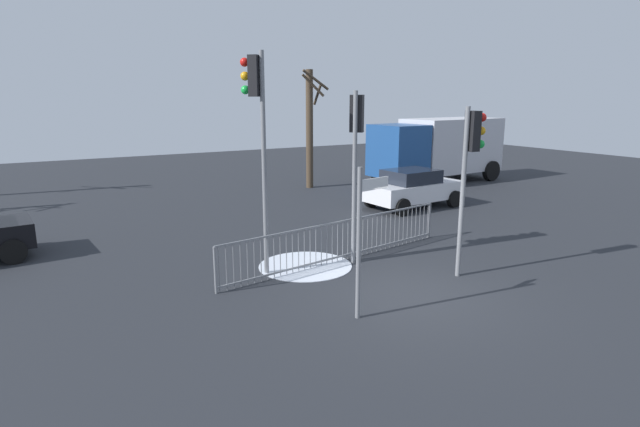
{
  "coord_description": "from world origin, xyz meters",
  "views": [
    {
      "loc": [
        -6.84,
        -7.87,
        4.18
      ],
      "look_at": [
        -0.89,
        2.33,
        1.45
      ],
      "focal_mm": 28.58,
      "sensor_mm": 36.0,
      "label": 1
    }
  ],
  "objects_px": {
    "traffic_light_foreground_left": "(257,115)",
    "bare_tree_centre": "(310,126)",
    "traffic_light_mid_right": "(356,138)",
    "traffic_light_mid_left": "(470,154)",
    "car_white_near": "(413,188)",
    "delivery_truck": "(438,147)",
    "direction_sign_post": "(361,235)"
  },
  "relations": [
    {
      "from": "direction_sign_post",
      "to": "car_white_near",
      "type": "distance_m",
      "value": 10.38
    },
    {
      "from": "traffic_light_mid_left",
      "to": "direction_sign_post",
      "type": "xyz_separation_m",
      "value": [
        -3.48,
        -0.73,
        -1.26
      ]
    },
    {
      "from": "direction_sign_post",
      "to": "car_white_near",
      "type": "xyz_separation_m",
      "value": [
        7.41,
        7.21,
        -0.88
      ]
    },
    {
      "from": "car_white_near",
      "to": "bare_tree_centre",
      "type": "relative_size",
      "value": 0.73
    },
    {
      "from": "traffic_light_foreground_left",
      "to": "traffic_light_mid_right",
      "type": "height_order",
      "value": "traffic_light_foreground_left"
    },
    {
      "from": "traffic_light_mid_left",
      "to": "direction_sign_post",
      "type": "relative_size",
      "value": 1.35
    },
    {
      "from": "traffic_light_mid_left",
      "to": "traffic_light_mid_right",
      "type": "xyz_separation_m",
      "value": [
        -1.64,
        2.2,
        0.26
      ]
    },
    {
      "from": "traffic_light_foreground_left",
      "to": "car_white_near",
      "type": "xyz_separation_m",
      "value": [
        8.02,
        3.91,
        -3.0
      ]
    },
    {
      "from": "direction_sign_post",
      "to": "car_white_near",
      "type": "relative_size",
      "value": 0.75
    },
    {
      "from": "traffic_light_mid_right",
      "to": "bare_tree_centre",
      "type": "height_order",
      "value": "bare_tree_centre"
    },
    {
      "from": "delivery_truck",
      "to": "traffic_light_mid_left",
      "type": "bearing_deg",
      "value": 46.45
    },
    {
      "from": "traffic_light_foreground_left",
      "to": "delivery_truck",
      "type": "height_order",
      "value": "traffic_light_foreground_left"
    },
    {
      "from": "car_white_near",
      "to": "delivery_truck",
      "type": "bearing_deg",
      "value": 35.18
    },
    {
      "from": "traffic_light_mid_right",
      "to": "direction_sign_post",
      "type": "relative_size",
      "value": 1.47
    },
    {
      "from": "delivery_truck",
      "to": "traffic_light_mid_right",
      "type": "bearing_deg",
      "value": 34.93
    },
    {
      "from": "direction_sign_post",
      "to": "delivery_truck",
      "type": "distance_m",
      "value": 16.67
    },
    {
      "from": "traffic_light_mid_left",
      "to": "delivery_truck",
      "type": "bearing_deg",
      "value": 145.76
    },
    {
      "from": "traffic_light_mid_left",
      "to": "bare_tree_centre",
      "type": "bearing_deg",
      "value": 173.75
    },
    {
      "from": "traffic_light_mid_right",
      "to": "direction_sign_post",
      "type": "distance_m",
      "value": 3.77
    },
    {
      "from": "car_white_near",
      "to": "traffic_light_mid_right",
      "type": "bearing_deg",
      "value": -146.16
    },
    {
      "from": "traffic_light_foreground_left",
      "to": "direction_sign_post",
      "type": "bearing_deg",
      "value": -122.06
    },
    {
      "from": "traffic_light_foreground_left",
      "to": "direction_sign_post",
      "type": "distance_m",
      "value": 3.97
    },
    {
      "from": "traffic_light_mid_right",
      "to": "car_white_near",
      "type": "height_order",
      "value": "traffic_light_mid_right"
    },
    {
      "from": "direction_sign_post",
      "to": "car_white_near",
      "type": "bearing_deg",
      "value": 34.26
    },
    {
      "from": "traffic_light_foreground_left",
      "to": "traffic_light_mid_right",
      "type": "bearing_deg",
      "value": -51.43
    },
    {
      "from": "traffic_light_foreground_left",
      "to": "bare_tree_centre",
      "type": "distance_m",
      "value": 11.84
    },
    {
      "from": "car_white_near",
      "to": "bare_tree_centre",
      "type": "bearing_deg",
      "value": 98.58
    },
    {
      "from": "traffic_light_mid_right",
      "to": "traffic_light_mid_left",
      "type": "bearing_deg",
      "value": -6.75
    },
    {
      "from": "direction_sign_post",
      "to": "delivery_truck",
      "type": "xyz_separation_m",
      "value": [
        12.34,
        11.2,
        0.09
      ]
    },
    {
      "from": "traffic_light_foreground_left",
      "to": "bare_tree_centre",
      "type": "xyz_separation_m",
      "value": [
        6.76,
        9.68,
        -0.94
      ]
    },
    {
      "from": "direction_sign_post",
      "to": "traffic_light_foreground_left",
      "type": "bearing_deg",
      "value": 90.54
    },
    {
      "from": "traffic_light_mid_left",
      "to": "car_white_near",
      "type": "bearing_deg",
      "value": 154.8
    }
  ]
}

